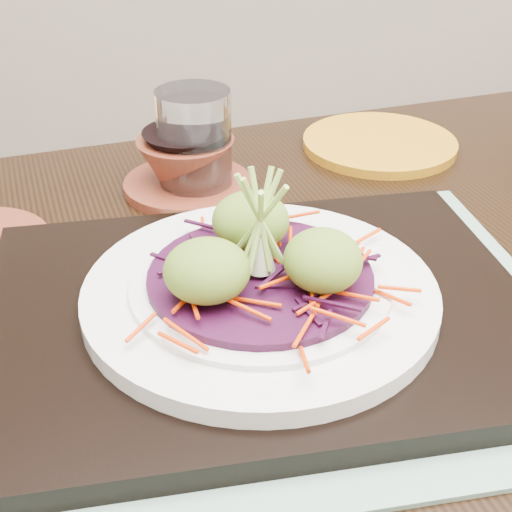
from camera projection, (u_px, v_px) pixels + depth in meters
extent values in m
cube|color=black|center=(287.00, 318.00, 0.61)|extent=(1.28, 0.97, 0.04)
cube|color=black|center=(497.00, 314.00, 1.23)|extent=(0.07, 0.07, 0.69)
cube|color=#88B099|center=(260.00, 323.00, 0.57)|extent=(0.50, 0.39, 0.00)
cube|color=black|center=(260.00, 311.00, 0.57)|extent=(0.43, 0.33, 0.02)
cylinder|color=white|center=(260.00, 294.00, 0.56)|extent=(0.28, 0.28, 0.01)
cylinder|color=white|center=(260.00, 284.00, 0.55)|extent=(0.20, 0.20, 0.01)
cylinder|color=#390B2D|center=(260.00, 277.00, 0.55)|extent=(0.17, 0.17, 0.01)
ellipsoid|color=olive|center=(207.00, 271.00, 0.51)|extent=(0.07, 0.07, 0.05)
ellipsoid|color=olive|center=(323.00, 261.00, 0.52)|extent=(0.07, 0.07, 0.05)
ellipsoid|color=olive|center=(251.00, 221.00, 0.57)|extent=(0.07, 0.07, 0.05)
cylinder|color=white|center=(195.00, 142.00, 0.75)|extent=(0.11, 0.11, 0.11)
cylinder|color=maroon|center=(188.00, 185.00, 0.78)|extent=(0.17, 0.17, 0.01)
cylinder|color=#BA7814|center=(379.00, 143.00, 0.88)|extent=(0.22, 0.22, 0.01)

